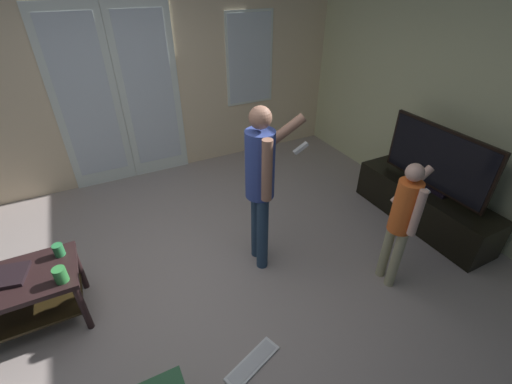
# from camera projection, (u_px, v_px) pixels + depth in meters

# --- Properties ---
(ground_plane) EXTENTS (5.92, 4.62, 0.02)m
(ground_plane) POSITION_uv_depth(u_px,v_px,m) (187.00, 292.00, 2.96)
(ground_plane) COLOR #A0928C
(wall_back_with_doors) EXTENTS (5.92, 0.09, 2.82)m
(wall_back_with_doors) POSITION_uv_depth(u_px,v_px,m) (117.00, 70.00, 3.93)
(wall_back_with_doors) COLOR beige
(wall_back_with_doors) RESTS_ON ground_plane
(wall_right_plain) EXTENTS (0.06, 4.62, 2.79)m
(wall_right_plain) POSITION_uv_depth(u_px,v_px,m) (465.00, 86.00, 3.31)
(wall_right_plain) COLOR beige
(wall_right_plain) RESTS_ON ground_plane
(coffee_table) EXTENTS (0.88, 0.53, 0.49)m
(coffee_table) POSITION_uv_depth(u_px,v_px,m) (16.00, 294.00, 2.49)
(coffee_table) COLOR black
(coffee_table) RESTS_ON ground_plane
(tv_stand) EXTENTS (0.44, 1.53, 0.42)m
(tv_stand) POSITION_uv_depth(u_px,v_px,m) (423.00, 205.00, 3.67)
(tv_stand) COLOR black
(tv_stand) RESTS_ON ground_plane
(flat_screen_tv) EXTENTS (0.08, 1.16, 0.67)m
(flat_screen_tv) POSITION_uv_depth(u_px,v_px,m) (438.00, 160.00, 3.38)
(flat_screen_tv) COLOR black
(flat_screen_tv) RESTS_ON tv_stand
(person_adult) EXTENTS (0.64, 0.41, 1.51)m
(person_adult) POSITION_uv_depth(u_px,v_px,m) (261.00, 178.00, 2.80)
(person_adult) COLOR navy
(person_adult) RESTS_ON ground_plane
(person_child) EXTENTS (0.46, 0.32, 1.17)m
(person_child) POSITION_uv_depth(u_px,v_px,m) (403.00, 216.00, 2.70)
(person_child) COLOR tan
(person_child) RESTS_ON ground_plane
(loose_keyboard) EXTENTS (0.46, 0.27, 0.02)m
(loose_keyboard) POSITION_uv_depth(u_px,v_px,m) (252.00, 363.00, 2.41)
(loose_keyboard) COLOR white
(loose_keyboard) RESTS_ON ground_plane
(laptop_closed) EXTENTS (0.37, 0.30, 0.03)m
(laptop_closed) POSITION_uv_depth(u_px,v_px,m) (1.00, 277.00, 2.43)
(laptop_closed) COLOR black
(laptop_closed) RESTS_ON coffee_table
(cup_near_edge) EXTENTS (0.09, 0.09, 0.12)m
(cup_near_edge) POSITION_uv_depth(u_px,v_px,m) (60.00, 275.00, 2.39)
(cup_near_edge) COLOR #368D42
(cup_near_edge) RESTS_ON coffee_table
(cup_by_laptop) EXTENTS (0.08, 0.08, 0.10)m
(cup_by_laptop) POSITION_uv_depth(u_px,v_px,m) (59.00, 250.00, 2.61)
(cup_by_laptop) COLOR #2F8849
(cup_by_laptop) RESTS_ON coffee_table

